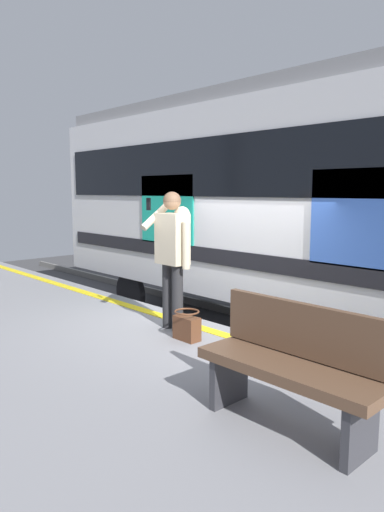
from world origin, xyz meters
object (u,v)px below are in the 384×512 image
object	(u,v)px
bench	(293,363)
train_carriage	(302,195)
handbag	(187,326)
passenger	(173,249)

from	to	relation	value
bench	train_carriage	bearing A→B (deg)	-56.57
train_carriage	bench	bearing A→B (deg)	123.43
handbag	passenger	bearing A→B (deg)	-21.35
passenger	bench	size ratio (longest dim) A/B	1.21
train_carriage	bench	xyz separation A→B (m)	(-2.51, 3.81, -1.16)
bench	handbag	bearing A→B (deg)	-21.59
train_carriage	passenger	bearing A→B (deg)	91.41
train_carriage	passenger	xyz separation A→B (m)	(-0.07, 2.84, -0.64)
train_carriage	handbag	world-z (taller)	train_carriage
train_carriage	handbag	distance (m)	3.40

